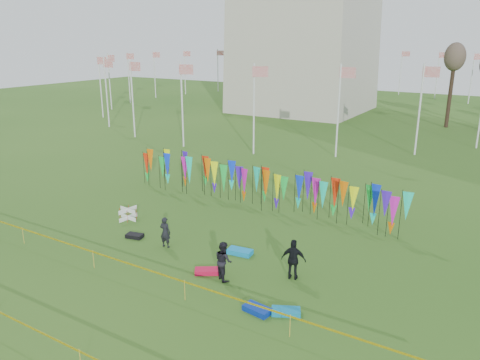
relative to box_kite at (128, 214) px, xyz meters
The scene contains 14 objects.
ground 5.92m from the box_kite, 33.27° to the right, with size 160.00×160.00×0.00m, color #295317.
flagpole_ring 45.81m from the box_kite, 101.44° to the left, with size 57.40×56.16×8.00m.
banner_row 8.03m from the box_kite, 48.85° to the left, with size 18.64×0.64×2.49m.
caution_tape_near 7.01m from the box_kite, 47.56° to the right, with size 26.00×0.02×0.90m.
caution_tape_far 11.30m from the box_kite, 65.28° to the right, with size 26.00×0.02×0.90m.
box_kite is the anchor object (origin of this frame).
person_left 4.57m from the box_kite, 21.90° to the right, with size 0.58×0.42×1.59m, color black.
person_mid 8.99m from the box_kite, 18.90° to the right, with size 0.85×0.52×1.74m, color black.
person_right 11.16m from the box_kite, ahead, with size 1.07×0.61×1.83m, color black.
kite_bag_turquoise 7.84m from the box_kite, ahead, with size 1.19×0.60×0.24m, color #0D8AD0.
kite_bag_blue 11.86m from the box_kite, 21.80° to the right, with size 1.07×0.56×0.22m, color #092B9A.
kite_bag_red 8.14m from the box_kite, 20.60° to the right, with size 1.15×0.53×0.21m, color red.
kite_bag_black 2.68m from the box_kite, 38.82° to the right, with size 0.87×0.51×0.20m, color black.
kite_bag_teal 12.65m from the box_kite, 18.19° to the right, with size 1.09×0.52×0.21m, color #0C7DAE.
Camera 1 is at (13.66, -14.88, 10.07)m, focal length 35.00 mm.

